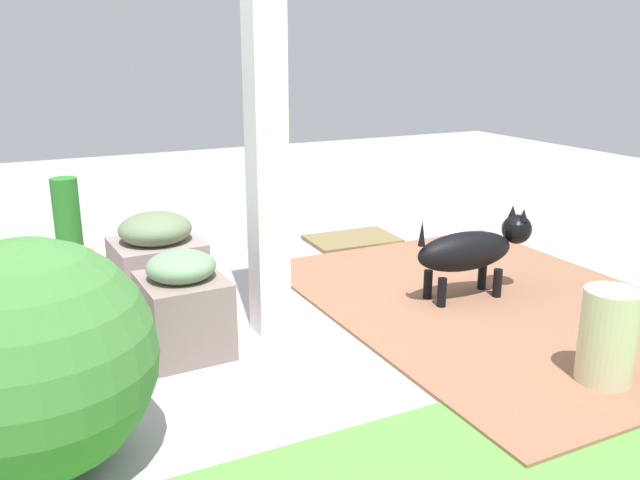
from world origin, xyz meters
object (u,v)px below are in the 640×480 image
porch_pillar (266,116)px  dog (473,249)px  stone_planter_nearest (157,259)px  doormat (352,240)px  terracotta_pot_tall (71,252)px  round_shrub (33,360)px  ceramic_urn (607,338)px  stone_planter_near (183,305)px

porch_pillar → dog: bearing=174.6°
dog → stone_planter_nearest: bearing=-26.4°
doormat → porch_pillar: bearing=46.4°
porch_pillar → stone_planter_nearest: size_ratio=4.27×
stone_planter_nearest → doormat: (-1.52, -0.52, -0.22)m
stone_planter_nearest → dog: size_ratio=0.68×
stone_planter_nearest → terracotta_pot_tall: 0.54m
terracotta_pot_tall → porch_pillar: bearing=128.4°
round_shrub → doormat: (-2.23, -1.89, -0.38)m
porch_pillar → doormat: bearing=-133.6°
stone_planter_nearest → terracotta_pot_tall: bearing=-40.8°
ceramic_urn → doormat: bearing=-92.3°
dog → ceramic_urn: dog is taller
stone_planter_near → ceramic_urn: size_ratio=1.16×
doormat → ceramic_urn: bearing=87.7°
stone_planter_nearest → stone_planter_near: 0.72m
terracotta_pot_tall → ceramic_urn: terracotta_pot_tall is taller
round_shrub → ceramic_urn: size_ratio=1.90×
stone_planter_nearest → ceramic_urn: size_ratio=1.18×
stone_planter_nearest → doormat: 1.62m
stone_planter_near → round_shrub: round_shrub is taller
stone_planter_nearest → dog: bearing=153.6°
porch_pillar → stone_planter_nearest: (0.40, -0.66, -0.82)m
stone_planter_near → ceramic_urn: stone_planter_near is taller
stone_planter_near → dog: 1.61m
stone_planter_near → round_shrub: bearing=45.1°
terracotta_pot_tall → doormat: 1.95m
porch_pillar → doormat: (-1.12, -1.18, -1.04)m
round_shrub → dog: bearing=-165.1°
dog → stone_planter_near: bearing=-2.0°
stone_planter_near → dog: dog is taller
terracotta_pot_tall → dog: size_ratio=0.91×
ceramic_urn → stone_planter_near: bearing=-36.3°
doormat → stone_planter_nearest: bearing=18.7°
terracotta_pot_tall → dog: bearing=150.2°
porch_pillar → ceramic_urn: (-1.03, 1.14, -0.85)m
round_shrub → terracotta_pot_tall: bearing=-99.7°
doormat → stone_planter_near: bearing=38.1°
porch_pillar → terracotta_pot_tall: porch_pillar is taller
stone_planter_near → round_shrub: size_ratio=0.61×
stone_planter_nearest → dog: dog is taller
stone_planter_nearest → round_shrub: (0.71, 1.38, 0.16)m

